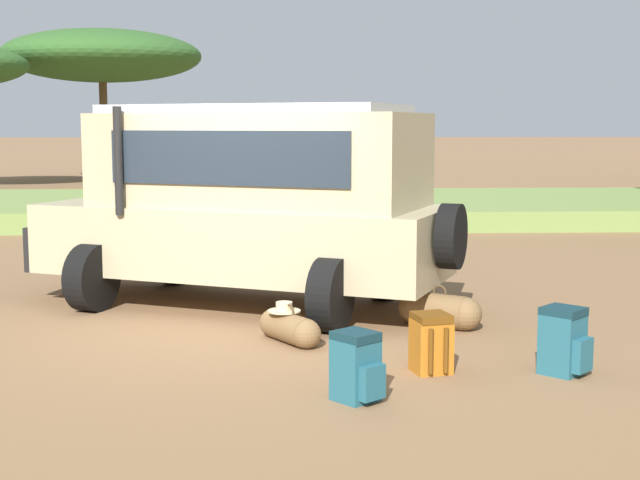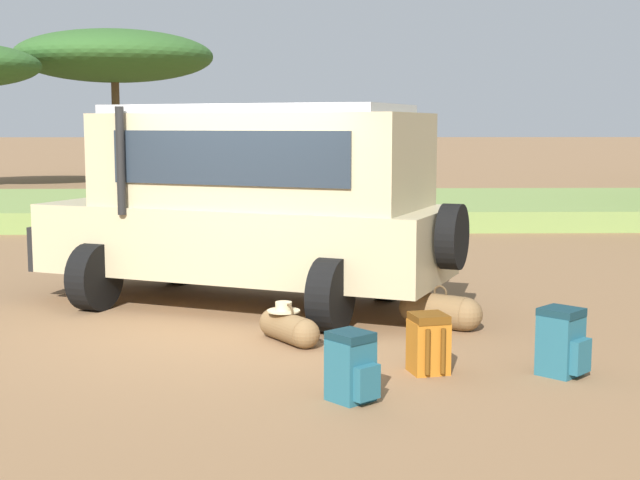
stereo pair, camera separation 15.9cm
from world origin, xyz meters
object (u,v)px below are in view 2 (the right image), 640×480
at_px(backpack_cluster_center, 351,367).
at_px(backpack_near_rear_wheel, 428,344).
at_px(acacia_tree_left_mid, 114,57).
at_px(safari_vehicle, 252,200).
at_px(duffel_bag_low_black_case, 289,327).
at_px(backpack_beside_front_wheel, 562,343).
at_px(duffel_bag_soft_canvas, 440,311).

bearing_deg(backpack_cluster_center, backpack_near_rear_wheel, 48.00).
bearing_deg(acacia_tree_left_mid, safari_vehicle, -75.18).
height_order(backpack_cluster_center, backpack_near_rear_wheel, backpack_cluster_center).
relative_size(safari_vehicle, duffel_bag_low_black_case, 6.58).
relative_size(duffel_bag_low_black_case, acacia_tree_left_mid, 0.10).
distance_m(backpack_cluster_center, backpack_near_rear_wheel, 1.10).
xyz_separation_m(backpack_beside_front_wheel, backpack_cluster_center, (-1.90, -0.70, -0.02)).
bearing_deg(duffel_bag_low_black_case, backpack_cluster_center, -74.99).
height_order(safari_vehicle, backpack_beside_front_wheel, safari_vehicle).
height_order(backpack_beside_front_wheel, backpack_cluster_center, backpack_beside_front_wheel).
distance_m(safari_vehicle, acacia_tree_left_mid, 26.62).
distance_m(safari_vehicle, backpack_beside_front_wheel, 4.39).
relative_size(safari_vehicle, backpack_cluster_center, 9.53).
bearing_deg(duffel_bag_soft_canvas, duffel_bag_low_black_case, -159.18).
bearing_deg(backpack_near_rear_wheel, backpack_beside_front_wheel, -5.80).
bearing_deg(duffel_bag_low_black_case, backpack_beside_front_wheel, -27.40).
xyz_separation_m(safari_vehicle, backpack_beside_front_wheel, (2.88, -3.16, -1.00)).
xyz_separation_m(backpack_cluster_center, duffel_bag_low_black_case, (-0.52, 1.95, -0.12)).
height_order(backpack_beside_front_wheel, duffel_bag_low_black_case, backpack_beside_front_wheel).
xyz_separation_m(duffel_bag_soft_canvas, acacia_tree_left_mid, (-8.85, 26.77, 4.74)).
bearing_deg(backpack_near_rear_wheel, acacia_tree_left_mid, 106.51).
bearing_deg(backpack_cluster_center, backpack_beside_front_wheel, 20.10).
xyz_separation_m(backpack_near_rear_wheel, duffel_bag_low_black_case, (-1.26, 1.14, -0.10)).
relative_size(safari_vehicle, acacia_tree_left_mid, 0.68).
xyz_separation_m(duffel_bag_low_black_case, acacia_tree_left_mid, (-7.20, 27.40, 4.77)).
bearing_deg(duffel_bag_low_black_case, acacia_tree_left_mid, 104.73).
xyz_separation_m(backpack_beside_front_wheel, duffel_bag_low_black_case, (-2.43, 1.26, -0.14)).
height_order(backpack_beside_front_wheel, backpack_near_rear_wheel, backpack_beside_front_wheel).
height_order(safari_vehicle, duffel_bag_low_black_case, safari_vehicle).
xyz_separation_m(safari_vehicle, duffel_bag_low_black_case, (0.45, -1.90, -1.14)).
xyz_separation_m(safari_vehicle, backpack_cluster_center, (0.98, -3.86, -1.02)).
bearing_deg(backpack_cluster_center, duffel_bag_low_black_case, 105.01).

